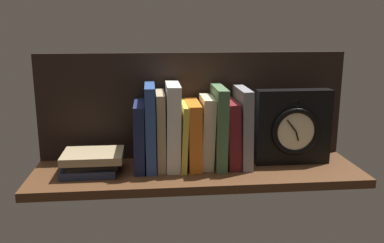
% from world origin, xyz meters
% --- Properties ---
extents(ground_plane, '(0.97, 0.27, 0.03)m').
position_xyz_m(ground_plane, '(0.00, 0.00, -0.01)').
color(ground_plane, '#4C2D19').
extents(back_panel, '(0.97, 0.01, 0.33)m').
position_xyz_m(back_panel, '(0.00, 0.13, 0.17)').
color(back_panel, black).
rests_on(back_panel, ground_plane).
extents(book_navy_bierce, '(0.03, 0.17, 0.20)m').
position_xyz_m(book_navy_bierce, '(-0.17, 0.04, 0.10)').
color(book_navy_bierce, '#192147').
rests_on(book_navy_bierce, ground_plane).
extents(book_blue_modern, '(0.03, 0.17, 0.25)m').
position_xyz_m(book_blue_modern, '(-0.14, 0.04, 0.12)').
color(book_blue_modern, '#2D4C8E').
rests_on(book_blue_modern, ground_plane).
extents(book_tan_shortstories, '(0.03, 0.15, 0.23)m').
position_xyz_m(book_tan_shortstories, '(-0.11, 0.04, 0.11)').
color(book_tan_shortstories, tan).
rests_on(book_tan_shortstories, ground_plane).
extents(book_white_catcher, '(0.04, 0.16, 0.25)m').
position_xyz_m(book_white_catcher, '(-0.07, 0.04, 0.13)').
color(book_white_catcher, silver).
rests_on(book_white_catcher, ground_plane).
extents(book_yellow_seinlanguage, '(0.03, 0.17, 0.19)m').
position_xyz_m(book_yellow_seinlanguage, '(-0.04, 0.04, 0.10)').
color(book_yellow_seinlanguage, gold).
rests_on(book_yellow_seinlanguage, ground_plane).
extents(book_orange_pandolfini, '(0.04, 0.16, 0.20)m').
position_xyz_m(book_orange_pandolfini, '(-0.01, 0.04, 0.10)').
color(book_orange_pandolfini, orange).
rests_on(book_orange_pandolfini, ground_plane).
extents(book_cream_twain, '(0.04, 0.13, 0.21)m').
position_xyz_m(book_cream_twain, '(0.03, 0.04, 0.11)').
color(book_cream_twain, beige).
rests_on(book_cream_twain, ground_plane).
extents(book_green_romantic, '(0.03, 0.17, 0.24)m').
position_xyz_m(book_green_romantic, '(0.07, 0.04, 0.12)').
color(book_green_romantic, '#476B44').
rests_on(book_green_romantic, ground_plane).
extents(book_maroon_dawkins, '(0.04, 0.15, 0.20)m').
position_xyz_m(book_maroon_dawkins, '(0.10, 0.04, 0.10)').
color(book_maroon_dawkins, maroon).
rests_on(book_maroon_dawkins, ground_plane).
extents(book_gray_chess, '(0.04, 0.16, 0.24)m').
position_xyz_m(book_gray_chess, '(0.14, 0.04, 0.12)').
color(book_gray_chess, gray).
rests_on(book_gray_chess, ground_plane).
extents(framed_clock, '(0.23, 0.06, 0.23)m').
position_xyz_m(framed_clock, '(0.30, 0.03, 0.11)').
color(framed_clock, black).
rests_on(framed_clock, ground_plane).
extents(book_stack_side, '(0.17, 0.13, 0.06)m').
position_xyz_m(book_stack_side, '(-0.31, -0.00, 0.03)').
color(book_stack_side, '#232D4C').
rests_on(book_stack_side, ground_plane).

